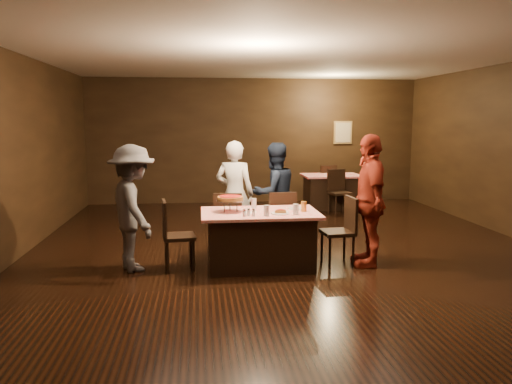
# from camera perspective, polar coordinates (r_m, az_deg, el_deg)

# --- Properties ---
(room) EXTENTS (10.00, 10.04, 3.02)m
(room) POSITION_cam_1_polar(r_m,az_deg,el_deg) (7.26, 4.27, 9.19)
(room) COLOR black
(room) RESTS_ON ground
(main_table) EXTENTS (1.60, 1.00, 0.77)m
(main_table) POSITION_cam_1_polar(r_m,az_deg,el_deg) (6.90, 0.44, -5.41)
(main_table) COLOR red
(main_table) RESTS_ON ground
(back_table) EXTENTS (1.30, 0.90, 0.77)m
(back_table) POSITION_cam_1_polar(r_m,az_deg,el_deg) (11.56, 8.59, 0.07)
(back_table) COLOR red
(back_table) RESTS_ON ground
(chair_far_left) EXTENTS (0.44, 0.44, 0.95)m
(chair_far_left) POSITION_cam_1_polar(r_m,az_deg,el_deg) (7.58, -3.26, -3.49)
(chair_far_left) COLOR black
(chair_far_left) RESTS_ON ground
(chair_far_right) EXTENTS (0.45, 0.45, 0.95)m
(chair_far_right) POSITION_cam_1_polar(r_m,az_deg,el_deg) (7.66, 2.73, -3.35)
(chair_far_right) COLOR black
(chair_far_right) RESTS_ON ground
(chair_end_left) EXTENTS (0.47, 0.47, 0.95)m
(chair_end_left) POSITION_cam_1_polar(r_m,az_deg,el_deg) (6.84, -8.78, -4.87)
(chair_end_left) COLOR black
(chair_end_left) RESTS_ON ground
(chair_end_right) EXTENTS (0.45, 0.45, 0.95)m
(chair_end_right) POSITION_cam_1_polar(r_m,az_deg,el_deg) (7.10, 9.32, -4.40)
(chair_end_right) COLOR black
(chair_end_right) RESTS_ON ground
(chair_back_near) EXTENTS (0.49, 0.49, 0.95)m
(chair_back_near) POSITION_cam_1_polar(r_m,az_deg,el_deg) (10.88, 9.56, 0.01)
(chair_back_near) COLOR black
(chair_back_near) RESTS_ON ground
(chair_back_far) EXTENTS (0.50, 0.50, 0.95)m
(chair_back_far) POSITION_cam_1_polar(r_m,az_deg,el_deg) (12.12, 7.87, 0.89)
(chair_back_far) COLOR black
(chair_back_far) RESTS_ON ground
(diner_white_jacket) EXTENTS (0.72, 0.59, 1.69)m
(diner_white_jacket) POSITION_cam_1_polar(r_m,az_deg,el_deg) (7.95, -2.46, -0.21)
(diner_white_jacket) COLOR silver
(diner_white_jacket) RESTS_ON ground
(diner_navy_hoodie) EXTENTS (0.99, 0.90, 1.65)m
(diner_navy_hoodie) POSITION_cam_1_polar(r_m,az_deg,el_deg) (8.13, 2.11, -0.16)
(diner_navy_hoodie) COLOR #151D31
(diner_navy_hoodie) RESTS_ON ground
(diner_grey_knit) EXTENTS (1.01, 1.26, 1.70)m
(diner_grey_knit) POSITION_cam_1_polar(r_m,az_deg,el_deg) (6.86, -13.89, -1.78)
(diner_grey_knit) COLOR #4D4D52
(diner_grey_knit) RESTS_ON ground
(diner_red_shirt) EXTENTS (0.58, 1.12, 1.83)m
(diner_red_shirt) POSITION_cam_1_polar(r_m,az_deg,el_deg) (7.04, 12.81, -0.95)
(diner_red_shirt) COLOR maroon
(diner_red_shirt) RESTS_ON ground
(pizza_stand) EXTENTS (0.38, 0.38, 0.22)m
(pizza_stand) POSITION_cam_1_polar(r_m,az_deg,el_deg) (6.80, -2.95, -0.76)
(pizza_stand) COLOR black
(pizza_stand) RESTS_ON main_table
(plate_with_slice) EXTENTS (0.25, 0.25, 0.06)m
(plate_with_slice) POSITION_cam_1_polar(r_m,az_deg,el_deg) (6.68, 2.76, -2.29)
(plate_with_slice) COLOR white
(plate_with_slice) RESTS_ON main_table
(plate_empty) EXTENTS (0.25, 0.25, 0.01)m
(plate_empty) POSITION_cam_1_polar(r_m,az_deg,el_deg) (7.05, 4.74, -1.89)
(plate_empty) COLOR white
(plate_empty) RESTS_ON main_table
(glass_front_left) EXTENTS (0.08, 0.08, 0.14)m
(glass_front_left) POSITION_cam_1_polar(r_m,az_deg,el_deg) (6.52, 1.20, -2.14)
(glass_front_left) COLOR silver
(glass_front_left) RESTS_ON main_table
(glass_front_right) EXTENTS (0.08, 0.08, 0.14)m
(glass_front_right) POSITION_cam_1_polar(r_m,az_deg,el_deg) (6.64, 4.57, -1.98)
(glass_front_right) COLOR silver
(glass_front_right) RESTS_ON main_table
(glass_amber) EXTENTS (0.08, 0.08, 0.14)m
(glass_amber) POSITION_cam_1_polar(r_m,az_deg,el_deg) (6.86, 5.48, -1.66)
(glass_amber) COLOR #BF7F26
(glass_amber) RESTS_ON main_table
(glass_back) EXTENTS (0.08, 0.08, 0.14)m
(glass_back) POSITION_cam_1_polar(r_m,az_deg,el_deg) (7.10, -0.25, -1.28)
(glass_back) COLOR silver
(glass_back) RESTS_ON main_table
(condiments) EXTENTS (0.17, 0.10, 0.09)m
(condiments) POSITION_cam_1_polar(r_m,az_deg,el_deg) (6.52, -0.83, -2.33)
(condiments) COLOR silver
(condiments) RESTS_ON main_table
(napkin_center) EXTENTS (0.19, 0.19, 0.01)m
(napkin_center) POSITION_cam_1_polar(r_m,az_deg,el_deg) (6.86, 2.93, -2.19)
(napkin_center) COLOR white
(napkin_center) RESTS_ON main_table
(napkin_left) EXTENTS (0.21, 0.21, 0.01)m
(napkin_left) POSITION_cam_1_polar(r_m,az_deg,el_deg) (6.76, -0.77, -2.35)
(napkin_left) COLOR white
(napkin_left) RESTS_ON main_table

